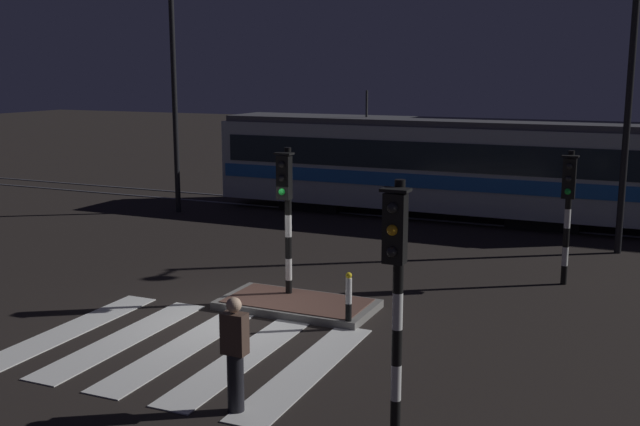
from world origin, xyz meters
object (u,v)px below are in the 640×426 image
at_px(traffic_light_corner_near_right, 396,272).
at_px(street_lamp_trackside_right, 630,83).
at_px(tram, 426,164).
at_px(traffic_light_median_centre, 286,202).
at_px(pedestrian_waiting_at_kerb, 235,354).
at_px(traffic_light_corner_far_right, 568,198).
at_px(street_lamp_trackside_left, 169,70).
at_px(bollard_island_edge, 349,301).

distance_m(traffic_light_corner_near_right, street_lamp_trackside_right, 12.43).
relative_size(traffic_light_corner_near_right, tram, 0.24).
xyz_separation_m(traffic_light_median_centre, pedestrian_waiting_at_kerb, (1.66, -4.94, -1.28)).
bearing_deg(traffic_light_corner_far_right, street_lamp_trackside_left, 164.19).
relative_size(traffic_light_median_centre, pedestrian_waiting_at_kerb, 1.91).
distance_m(traffic_light_median_centre, pedestrian_waiting_at_kerb, 5.37).
height_order(traffic_light_corner_far_right, street_lamp_trackside_left, street_lamp_trackside_left).
bearing_deg(traffic_light_median_centre, pedestrian_waiting_at_kerb, -71.49).
height_order(street_lamp_trackside_left, tram, street_lamp_trackside_left).
bearing_deg(street_lamp_trackside_left, tram, 20.87).
xyz_separation_m(street_lamp_trackside_right, street_lamp_trackside_left, (-14.20, 0.19, 0.31)).
bearing_deg(traffic_light_corner_far_right, pedestrian_waiting_at_kerb, -112.12).
relative_size(traffic_light_median_centre, traffic_light_corner_near_right, 0.94).
bearing_deg(street_lamp_trackside_left, pedestrian_waiting_at_kerb, -51.97).
distance_m(traffic_light_corner_near_right, pedestrian_waiting_at_kerb, 2.71).
relative_size(traffic_light_median_centre, tram, 0.23).
distance_m(traffic_light_corner_near_right, bollard_island_edge, 4.65).
relative_size(street_lamp_trackside_right, street_lamp_trackside_left, 0.93).
bearing_deg(bollard_island_edge, street_lamp_trackside_left, 139.29).
height_order(traffic_light_corner_near_right, traffic_light_corner_far_right, traffic_light_corner_near_right).
xyz_separation_m(traffic_light_corner_near_right, traffic_light_corner_far_right, (1.22, 8.48, -0.27)).
bearing_deg(traffic_light_median_centre, traffic_light_corner_far_right, 35.73).
xyz_separation_m(traffic_light_corner_near_right, street_lamp_trackside_right, (2.19, 12.03, 2.21)).
relative_size(traffic_light_corner_far_right, pedestrian_waiting_at_kerb, 1.80).
distance_m(traffic_light_corner_far_right, street_lamp_trackside_left, 14.03).
xyz_separation_m(street_lamp_trackside_left, pedestrian_waiting_at_kerb, (9.71, -12.41, -3.93)).
bearing_deg(street_lamp_trackside_right, pedestrian_waiting_at_kerb, -110.18).
bearing_deg(traffic_light_corner_far_right, street_lamp_trackside_right, 74.76).
relative_size(street_lamp_trackside_left, bollard_island_edge, 6.89).
height_order(street_lamp_trackside_left, bollard_island_edge, street_lamp_trackside_left).
bearing_deg(pedestrian_waiting_at_kerb, traffic_light_corner_near_right, 4.76).
relative_size(street_lamp_trackside_left, pedestrian_waiting_at_kerb, 4.48).
xyz_separation_m(tram, pedestrian_waiting_at_kerb, (1.72, -15.46, -0.87)).
height_order(street_lamp_trackside_right, street_lamp_trackside_left, street_lamp_trackside_left).
height_order(traffic_light_corner_far_right, tram, tram).
distance_m(street_lamp_trackside_right, tram, 7.53).
distance_m(street_lamp_trackside_left, bollard_island_edge, 13.69).
relative_size(traffic_light_corner_far_right, tram, 0.21).
bearing_deg(street_lamp_trackside_left, street_lamp_trackside_right, -0.77).
bearing_deg(street_lamp_trackside_right, street_lamp_trackside_left, 179.23).
distance_m(traffic_light_corner_near_right, traffic_light_corner_far_right, 8.57).
distance_m(traffic_light_median_centre, street_lamp_trackside_left, 11.30).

